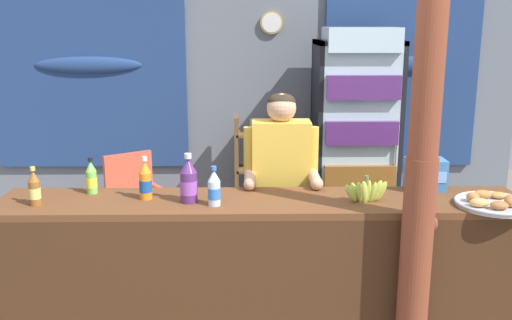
{
  "coord_description": "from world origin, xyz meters",
  "views": [
    {
      "loc": [
        0.02,
        -2.78,
        1.94
      ],
      "look_at": [
        0.08,
        0.73,
        1.09
      ],
      "focal_mm": 40.72,
      "sensor_mm": 36.0,
      "label": 1
    }
  ],
  "objects_px": {
    "timber_post": "(422,168)",
    "soda_bottle_iced_tea": "(34,189)",
    "soda_bottle_grape_soda": "(189,182)",
    "snack_box_biscuit": "(425,174)",
    "soda_bottle_lime_soda": "(91,178)",
    "drink_fridge": "(356,126)",
    "banana_bunch": "(366,192)",
    "pastry_tray": "(494,203)",
    "shopkeeper": "(281,177)",
    "stall_counter": "(261,264)",
    "soda_bottle_water": "(214,189)",
    "plastic_lawn_chair": "(136,199)",
    "bottle_shelf_rack": "(261,172)",
    "soda_bottle_orange_soda": "(145,181)"
  },
  "relations": [
    {
      "from": "timber_post",
      "to": "soda_bottle_iced_tea",
      "type": "height_order",
      "value": "timber_post"
    },
    {
      "from": "soda_bottle_grape_soda",
      "to": "soda_bottle_iced_tea",
      "type": "height_order",
      "value": "soda_bottle_grape_soda"
    },
    {
      "from": "timber_post",
      "to": "snack_box_biscuit",
      "type": "xyz_separation_m",
      "value": [
        0.19,
        0.54,
        -0.18
      ]
    },
    {
      "from": "soda_bottle_grape_soda",
      "to": "soda_bottle_lime_soda",
      "type": "distance_m",
      "value": 0.63
    },
    {
      "from": "drink_fridge",
      "to": "timber_post",
      "type": "bearing_deg",
      "value": -91.51
    },
    {
      "from": "soda_bottle_grape_soda",
      "to": "banana_bunch",
      "type": "relative_size",
      "value": 1.04
    },
    {
      "from": "pastry_tray",
      "to": "soda_bottle_lime_soda",
      "type": "bearing_deg",
      "value": 172.78
    },
    {
      "from": "timber_post",
      "to": "soda_bottle_lime_soda",
      "type": "distance_m",
      "value": 1.91
    },
    {
      "from": "drink_fridge",
      "to": "shopkeeper",
      "type": "xyz_separation_m",
      "value": [
        -0.74,
        -1.34,
        -0.1
      ]
    },
    {
      "from": "stall_counter",
      "to": "soda_bottle_water",
      "type": "distance_m",
      "value": 0.53
    },
    {
      "from": "drink_fridge",
      "to": "plastic_lawn_chair",
      "type": "distance_m",
      "value": 2.01
    },
    {
      "from": "stall_counter",
      "to": "soda_bottle_grape_soda",
      "type": "bearing_deg",
      "value": 170.36
    },
    {
      "from": "banana_bunch",
      "to": "soda_bottle_grape_soda",
      "type": "bearing_deg",
      "value": 179.24
    },
    {
      "from": "timber_post",
      "to": "shopkeeper",
      "type": "distance_m",
      "value": 1.09
    },
    {
      "from": "soda_bottle_iced_tea",
      "to": "shopkeeper",
      "type": "bearing_deg",
      "value": 20.72
    },
    {
      "from": "bottle_shelf_rack",
      "to": "pastry_tray",
      "type": "distance_m",
      "value": 2.48
    },
    {
      "from": "shopkeeper",
      "to": "snack_box_biscuit",
      "type": "height_order",
      "value": "shopkeeper"
    },
    {
      "from": "soda_bottle_iced_tea",
      "to": "soda_bottle_water",
      "type": "distance_m",
      "value": 1.01
    },
    {
      "from": "soda_bottle_water",
      "to": "soda_bottle_iced_tea",
      "type": "bearing_deg",
      "value": 178.64
    },
    {
      "from": "stall_counter",
      "to": "banana_bunch",
      "type": "distance_m",
      "value": 0.74
    },
    {
      "from": "bottle_shelf_rack",
      "to": "pastry_tray",
      "type": "relative_size",
      "value": 2.55
    },
    {
      "from": "soda_bottle_water",
      "to": "snack_box_biscuit",
      "type": "distance_m",
      "value": 1.32
    },
    {
      "from": "drink_fridge",
      "to": "soda_bottle_lime_soda",
      "type": "xyz_separation_m",
      "value": [
        -1.9,
        -1.65,
        -0.01
      ]
    },
    {
      "from": "timber_post",
      "to": "plastic_lawn_chair",
      "type": "xyz_separation_m",
      "value": [
        -1.83,
        1.74,
        -0.71
      ]
    },
    {
      "from": "soda_bottle_orange_soda",
      "to": "snack_box_biscuit",
      "type": "distance_m",
      "value": 1.7
    },
    {
      "from": "soda_bottle_grape_soda",
      "to": "snack_box_biscuit",
      "type": "distance_m",
      "value": 1.45
    },
    {
      "from": "drink_fridge",
      "to": "snack_box_biscuit",
      "type": "distance_m",
      "value": 1.61
    },
    {
      "from": "drink_fridge",
      "to": "soda_bottle_grape_soda",
      "type": "height_order",
      "value": "drink_fridge"
    },
    {
      "from": "stall_counter",
      "to": "drink_fridge",
      "type": "distance_m",
      "value": 2.15
    },
    {
      "from": "drink_fridge",
      "to": "banana_bunch",
      "type": "xyz_separation_m",
      "value": [
        -0.28,
        -1.85,
        -0.05
      ]
    },
    {
      "from": "bottle_shelf_rack",
      "to": "banana_bunch",
      "type": "relative_size",
      "value": 4.01
    },
    {
      "from": "plastic_lawn_chair",
      "to": "soda_bottle_grape_soda",
      "type": "height_order",
      "value": "soda_bottle_grape_soda"
    },
    {
      "from": "soda_bottle_grape_soda",
      "to": "soda_bottle_iced_tea",
      "type": "xyz_separation_m",
      "value": [
        -0.87,
        -0.04,
        -0.03
      ]
    },
    {
      "from": "soda_bottle_grape_soda",
      "to": "soda_bottle_water",
      "type": "bearing_deg",
      "value": -23.13
    },
    {
      "from": "soda_bottle_water",
      "to": "banana_bunch",
      "type": "relative_size",
      "value": 0.83
    },
    {
      "from": "soda_bottle_iced_tea",
      "to": "soda_bottle_orange_soda",
      "type": "relative_size",
      "value": 0.88
    },
    {
      "from": "drink_fridge",
      "to": "plastic_lawn_chair",
      "type": "xyz_separation_m",
      "value": [
        -1.89,
        -0.4,
        -0.54
      ]
    },
    {
      "from": "snack_box_biscuit",
      "to": "timber_post",
      "type": "bearing_deg",
      "value": -109.68
    },
    {
      "from": "soda_bottle_lime_soda",
      "to": "soda_bottle_iced_tea",
      "type": "height_order",
      "value": "soda_bottle_iced_tea"
    },
    {
      "from": "soda_bottle_iced_tea",
      "to": "banana_bunch",
      "type": "height_order",
      "value": "soda_bottle_iced_tea"
    },
    {
      "from": "soda_bottle_orange_soda",
      "to": "banana_bunch",
      "type": "relative_size",
      "value": 0.93
    },
    {
      "from": "soda_bottle_lime_soda",
      "to": "soda_bottle_orange_soda",
      "type": "xyz_separation_m",
      "value": [
        0.34,
        -0.12,
        0.01
      ]
    },
    {
      "from": "stall_counter",
      "to": "soda_bottle_water",
      "type": "xyz_separation_m",
      "value": [
        -0.27,
        0.01,
        0.45
      ]
    },
    {
      "from": "soda_bottle_grape_soda",
      "to": "snack_box_biscuit",
      "type": "relative_size",
      "value": 1.22
    },
    {
      "from": "soda_bottle_water",
      "to": "banana_bunch",
      "type": "bearing_deg",
      "value": 3.28
    },
    {
      "from": "shopkeeper",
      "to": "drink_fridge",
      "type": "bearing_deg",
      "value": 61.09
    },
    {
      "from": "soda_bottle_water",
      "to": "snack_box_biscuit",
      "type": "height_order",
      "value": "soda_bottle_water"
    },
    {
      "from": "timber_post",
      "to": "plastic_lawn_chair",
      "type": "height_order",
      "value": "timber_post"
    },
    {
      "from": "soda_bottle_grape_soda",
      "to": "timber_post",
      "type": "bearing_deg",
      "value": -13.76
    },
    {
      "from": "pastry_tray",
      "to": "banana_bunch",
      "type": "distance_m",
      "value": 0.71
    }
  ]
}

